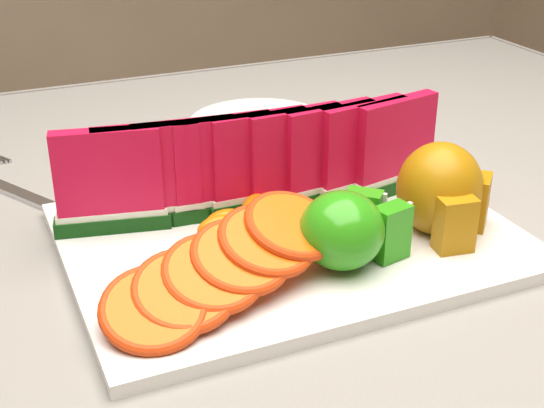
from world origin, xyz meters
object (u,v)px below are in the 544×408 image
(platter, at_px, (289,238))
(pear_cluster, at_px, (443,192))
(side_plate, at_px, (260,123))
(apple_cluster, at_px, (348,229))
(fork, at_px, (3,184))

(platter, bearing_deg, pear_cluster, -21.18)
(pear_cluster, xyz_separation_m, side_plate, (-0.03, 0.35, -0.05))
(side_plate, bearing_deg, apple_cluster, -101.38)
(apple_cluster, relative_size, side_plate, 0.50)
(side_plate, xyz_separation_m, fork, (-0.32, -0.06, -0.00))
(side_plate, bearing_deg, pear_cluster, -84.44)
(apple_cluster, height_order, side_plate, apple_cluster)
(apple_cluster, bearing_deg, fork, 129.03)
(platter, xyz_separation_m, side_plate, (0.10, 0.30, -0.00))
(fork, bearing_deg, side_plate, 10.50)
(fork, bearing_deg, apple_cluster, -50.97)
(pear_cluster, distance_m, side_plate, 0.35)
(apple_cluster, distance_m, fork, 0.40)
(apple_cluster, xyz_separation_m, side_plate, (0.07, 0.37, -0.04))
(side_plate, bearing_deg, fork, -169.50)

